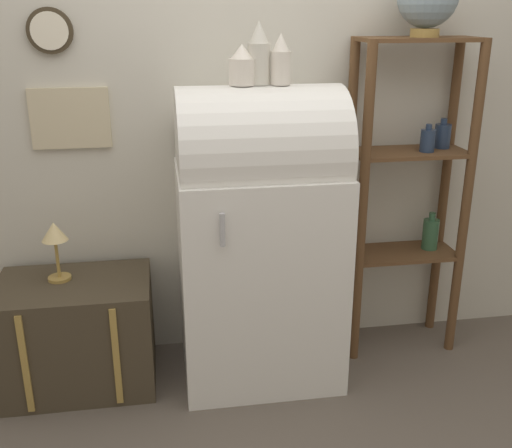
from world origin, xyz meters
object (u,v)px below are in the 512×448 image
(vase_right, at_px, (281,61))
(refrigerator, at_px, (259,234))
(desk_lamp, at_px, (55,238))
(suitcase_trunk, at_px, (78,333))
(vase_center, at_px, (259,55))
(vase_left, at_px, (242,66))

(vase_right, bearing_deg, refrigerator, 174.78)
(refrigerator, distance_m, desk_lamp, 0.97)
(desk_lamp, bearing_deg, suitcase_trunk, -36.95)
(desk_lamp, bearing_deg, vase_center, -3.29)
(suitcase_trunk, xyz_separation_m, desk_lamp, (-0.06, 0.05, 0.49))
(suitcase_trunk, relative_size, vase_right, 3.30)
(vase_left, bearing_deg, desk_lamp, 175.57)
(vase_center, bearing_deg, vase_left, -170.71)
(vase_left, bearing_deg, vase_right, -3.43)
(vase_left, distance_m, desk_lamp, 1.19)
(refrigerator, bearing_deg, vase_center, 82.10)
(suitcase_trunk, distance_m, desk_lamp, 0.50)
(suitcase_trunk, height_order, vase_left, vase_left)
(vase_left, xyz_separation_m, vase_right, (0.17, -0.01, 0.02))
(suitcase_trunk, bearing_deg, vase_right, -1.87)
(vase_center, bearing_deg, refrigerator, -97.90)
(vase_center, xyz_separation_m, desk_lamp, (-0.97, 0.06, -0.83))
(refrigerator, relative_size, vase_right, 6.61)
(vase_center, bearing_deg, desk_lamp, 176.71)
(vase_left, bearing_deg, refrigerator, -1.27)
(vase_right, distance_m, desk_lamp, 1.34)
(refrigerator, xyz_separation_m, suitcase_trunk, (-0.91, 0.02, -0.48))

